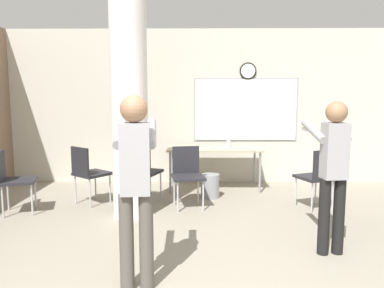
% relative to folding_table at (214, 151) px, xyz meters
% --- Properties ---
extents(wall_back, '(8.00, 0.15, 2.80)m').
position_rel_folding_table_xyz_m(wall_back, '(-0.28, 0.58, 0.73)').
color(wall_back, beige).
rests_on(wall_back, ground_plane).
extents(support_pillar, '(0.48, 0.48, 2.80)m').
position_rel_folding_table_xyz_m(support_pillar, '(-1.18, -1.49, 0.73)').
color(support_pillar, white).
rests_on(support_pillar, ground_plane).
extents(folding_table, '(1.60, 0.71, 0.72)m').
position_rel_folding_table_xyz_m(folding_table, '(0.00, 0.00, 0.00)').
color(folding_table, tan).
rests_on(folding_table, ground_plane).
extents(bottle_on_table, '(0.07, 0.07, 0.23)m').
position_rel_folding_table_xyz_m(bottle_on_table, '(0.24, 0.01, 0.14)').
color(bottle_on_table, silver).
rests_on(bottle_on_table, folding_table).
extents(waste_bin, '(0.29, 0.29, 0.38)m').
position_rel_folding_table_xyz_m(waste_bin, '(-0.09, -0.57, -0.48)').
color(waste_bin, gray).
rests_on(waste_bin, ground_plane).
extents(chair_mid_room, '(0.57, 0.57, 0.87)m').
position_rel_folding_table_xyz_m(chair_mid_room, '(1.41, -1.18, -0.16)').
color(chair_mid_room, '#232328').
rests_on(chair_mid_room, ground_plane).
extents(chair_table_front, '(0.52, 0.52, 0.87)m').
position_rel_folding_table_xyz_m(chair_table_front, '(-0.44, -1.05, -0.16)').
color(chair_table_front, '#232328').
rests_on(chair_table_front, ground_plane).
extents(chair_by_left_wall, '(0.55, 0.55, 0.87)m').
position_rel_folding_table_xyz_m(chair_by_left_wall, '(-2.81, -1.40, -0.16)').
color(chair_by_left_wall, '#232328').
rests_on(chair_by_left_wall, ground_plane).
extents(chair_near_pillar, '(0.62, 0.62, 0.87)m').
position_rel_folding_table_xyz_m(chair_near_pillar, '(-1.91, -0.95, -0.16)').
color(chair_near_pillar, '#232328').
rests_on(chair_near_pillar, ground_plane).
extents(chair_table_left, '(0.56, 0.56, 0.87)m').
position_rel_folding_table_xyz_m(chair_table_left, '(-1.12, -0.82, -0.16)').
color(chair_table_left, '#232328').
rests_on(chair_table_left, ground_plane).
extents(person_playing_front, '(0.40, 0.62, 1.61)m').
position_rel_folding_table_xyz_m(person_playing_front, '(-0.81, -3.38, 0.28)').
color(person_playing_front, '#514C47').
rests_on(person_playing_front, ground_plane).
extents(person_playing_side, '(0.39, 0.60, 1.55)m').
position_rel_folding_table_xyz_m(person_playing_side, '(1.06, -2.65, 0.24)').
color(person_playing_side, black).
rests_on(person_playing_side, ground_plane).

